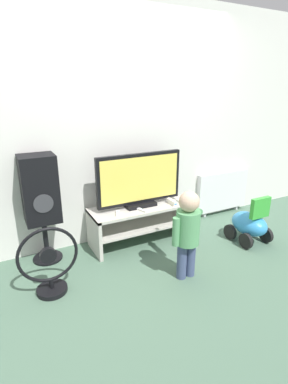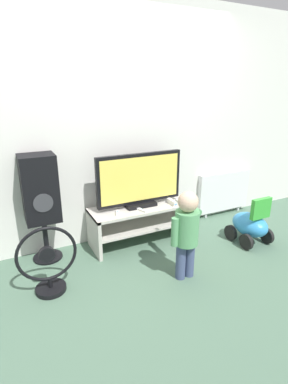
# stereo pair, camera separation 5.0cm
# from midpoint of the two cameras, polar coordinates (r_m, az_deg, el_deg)

# --- Properties ---
(ground_plane) EXTENTS (16.00, 16.00, 0.00)m
(ground_plane) POSITION_cam_midpoint_polar(r_m,az_deg,el_deg) (3.36, 0.59, -10.86)
(ground_plane) COLOR #4C6B56
(wall_back) EXTENTS (10.00, 0.06, 2.60)m
(wall_back) POSITION_cam_midpoint_polar(r_m,az_deg,el_deg) (3.38, -3.45, 12.70)
(wall_back) COLOR silver
(wall_back) RESTS_ON ground_plane
(tv_stand) EXTENTS (1.14, 0.43, 0.44)m
(tv_stand) POSITION_cam_midpoint_polar(r_m,az_deg,el_deg) (3.39, -1.09, -4.98)
(tv_stand) COLOR beige
(tv_stand) RESTS_ON ground_plane
(television) EXTENTS (0.98, 0.20, 0.59)m
(television) POSITION_cam_midpoint_polar(r_m,az_deg,el_deg) (3.26, -1.29, 2.16)
(television) COLOR black
(television) RESTS_ON tv_stand
(game_console) EXTENTS (0.05, 0.17, 0.05)m
(game_console) POSITION_cam_midpoint_polar(r_m,az_deg,el_deg) (3.40, 4.87, -1.91)
(game_console) COLOR white
(game_console) RESTS_ON tv_stand
(remote_primary) EXTENTS (0.08, 0.13, 0.03)m
(remote_primary) POSITION_cam_midpoint_polar(r_m,az_deg,el_deg) (3.14, -5.47, -4.02)
(remote_primary) COLOR white
(remote_primary) RESTS_ON tv_stand
(remote_secondary) EXTENTS (0.07, 0.13, 0.03)m
(remote_secondary) POSITION_cam_midpoint_polar(r_m,az_deg,el_deg) (3.20, -0.80, -3.50)
(remote_secondary) COLOR white
(remote_secondary) RESTS_ON tv_stand
(child) EXTENTS (0.32, 0.48, 0.84)m
(child) POSITION_cam_midpoint_polar(r_m,az_deg,el_deg) (2.72, 7.72, -6.76)
(child) COLOR #3F4C72
(child) RESTS_ON ground_plane
(speaker_tower) EXTENTS (0.33, 0.30, 1.10)m
(speaker_tower) POSITION_cam_midpoint_polar(r_m,az_deg,el_deg) (3.05, -19.63, -0.03)
(speaker_tower) COLOR black
(speaker_tower) RESTS_ON ground_plane
(floor_fan) EXTENTS (0.51, 0.26, 0.61)m
(floor_fan) POSITION_cam_midpoint_polar(r_m,az_deg,el_deg) (2.72, -18.14, -12.97)
(floor_fan) COLOR black
(floor_fan) RESTS_ON ground_plane
(ride_on_toy) EXTENTS (0.35, 0.45, 0.57)m
(ride_on_toy) POSITION_cam_midpoint_polar(r_m,az_deg,el_deg) (3.63, 19.10, -5.74)
(ride_on_toy) COLOR #338CD1
(ride_on_toy) RESTS_ON ground_plane
(radiator) EXTENTS (0.83, 0.08, 0.60)m
(radiator) POSITION_cam_midpoint_polar(r_m,az_deg,el_deg) (4.29, 14.33, 0.20)
(radiator) COLOR white
(radiator) RESTS_ON ground_plane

